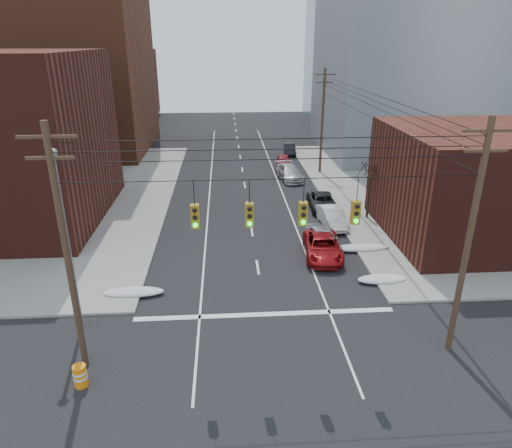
{
  "coord_description": "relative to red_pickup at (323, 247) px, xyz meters",
  "views": [
    {
      "loc": [
        -1.94,
        -14.31,
        13.74
      ],
      "look_at": [
        -0.1,
        12.08,
        3.0
      ],
      "focal_mm": 32.0,
      "sensor_mm": 36.0,
      "label": 1
    }
  ],
  "objects": [
    {
      "name": "snow_ne",
      "position": [
        2.89,
        -3.78,
        -0.51
      ],
      "size": [
        3.0,
        1.08,
        0.42
      ],
      "primitive_type": "ellipsoid",
      "color": "silver",
      "rests_on": "ground"
    },
    {
      "name": "parked_car_c",
      "position": [
        1.89,
        9.2,
        -0.05
      ],
      "size": [
        2.31,
        4.84,
        1.33
      ],
      "primitive_type": "imported",
      "rotation": [
        0.0,
        0.0,
        -0.02
      ],
      "color": "black",
      "rests_on": "ground"
    },
    {
      "name": "parked_car_d",
      "position": [
        0.29,
        18.41,
        0.03
      ],
      "size": [
        2.79,
        5.41,
        1.5
      ],
      "primitive_type": "imported",
      "rotation": [
        0.0,
        0.0,
        0.14
      ],
      "color": "#B5B5BA",
      "rests_on": "ground"
    },
    {
      "name": "traffic_signals",
      "position": [
        -4.42,
        -10.31,
        6.45
      ],
      "size": [
        17.0,
        0.42,
        2.02
      ],
      "color": "black",
      "rests_on": "ground"
    },
    {
      "name": "parked_car_a",
      "position": [
        0.29,
        1.27,
        0.03
      ],
      "size": [
        2.29,
        4.56,
        1.49
      ],
      "primitive_type": "imported",
      "rotation": [
        0.0,
        0.0,
        0.12
      ],
      "color": "#B6B5BA",
      "rests_on": "ground"
    },
    {
      "name": "ground",
      "position": [
        -4.51,
        -13.28,
        -0.72
      ],
      "size": [
        160.0,
        160.0,
        0.0
      ],
      "primitive_type": "plane",
      "color": "black",
      "rests_on": "ground"
    },
    {
      "name": "red_pickup",
      "position": [
        0.0,
        0.0,
        0.0
      ],
      "size": [
        2.82,
        5.35,
        1.44
      ],
      "primitive_type": "imported",
      "rotation": [
        0.0,
        0.0,
        -0.09
      ],
      "color": "maroon",
      "rests_on": "ground"
    },
    {
      "name": "lot_car_b",
      "position": [
        -19.72,
        12.16,
        0.06
      ],
      "size": [
        4.98,
        3.61,
        1.26
      ],
      "primitive_type": "imported",
      "rotation": [
        0.0,
        0.0,
        1.95
      ],
      "color": "#BCBCC2",
      "rests_on": "sidewalk_nw"
    },
    {
      "name": "building_office",
      "position": [
        17.49,
        30.72,
        11.78
      ],
      "size": [
        22.0,
        20.0,
        25.0
      ],
      "primitive_type": "cube",
      "color": "gray",
      "rests_on": "ground"
    },
    {
      "name": "utility_pole_left",
      "position": [
        -13.01,
        -10.28,
        5.07
      ],
      "size": [
        2.2,
        0.28,
        11.0
      ],
      "color": "#473323",
      "rests_on": "ground"
    },
    {
      "name": "snow_east_far",
      "position": [
        2.89,
        0.72,
        -0.51
      ],
      "size": [
        4.0,
        1.08,
        0.42
      ],
      "primitive_type": "ellipsoid",
      "color": "silver",
      "rests_on": "ground"
    },
    {
      "name": "lot_car_a",
      "position": [
        -19.59,
        11.83,
        0.21
      ],
      "size": [
        4.84,
        1.97,
        1.56
      ],
      "primitive_type": "imported",
      "rotation": [
        0.0,
        0.0,
        1.64
      ],
      "color": "white",
      "rests_on": "sidewalk_nw"
    },
    {
      "name": "parked_car_e",
      "position": [
        0.29,
        23.49,
        -0.03
      ],
      "size": [
        2.0,
        4.18,
        1.38
      ],
      "primitive_type": "imported",
      "rotation": [
        0.0,
        0.0,
        -0.1
      ],
      "color": "maroon",
      "rests_on": "ground"
    },
    {
      "name": "street_light",
      "position": [
        -14.01,
        -7.28,
        4.82
      ],
      "size": [
        0.44,
        0.44,
        9.32
      ],
      "color": "gray",
      "rests_on": "ground"
    },
    {
      "name": "utility_pole_far",
      "position": [
        3.99,
        20.72,
        5.07
      ],
      "size": [
        2.2,
        0.28,
        11.0
      ],
      "color": "#473323",
      "rests_on": "ground"
    },
    {
      "name": "bare_tree",
      "position": [
        5.07,
        6.72,
        1.6
      ],
      "size": [
        2.09,
        2.2,
        4.93
      ],
      "color": "black",
      "rests_on": "ground"
    },
    {
      "name": "snow_nw",
      "position": [
        -11.91,
        -4.28,
        -0.51
      ],
      "size": [
        3.5,
        1.08,
        0.42
      ],
      "primitive_type": "ellipsoid",
      "color": "silver",
      "rests_on": "ground"
    },
    {
      "name": "lot_car_d",
      "position": [
        -22.13,
        16.28,
        0.04
      ],
      "size": [
        3.75,
        1.96,
        1.22
      ],
      "primitive_type": "imported",
      "rotation": [
        0.0,
        0.0,
        1.42
      ],
      "color": "#A5A4A9",
      "rests_on": "sidewalk_nw"
    },
    {
      "name": "building_brick_far",
      "position": [
        -30.51,
        60.72,
        5.28
      ],
      "size": [
        22.0,
        18.0,
        12.0
      ],
      "primitive_type": "cube",
      "color": "#471B15",
      "rests_on": "ground"
    },
    {
      "name": "building_brick_tall",
      "position": [
        -28.51,
        34.72,
        14.28
      ],
      "size": [
        24.0,
        20.0,
        30.0
      ],
      "primitive_type": "cube",
      "color": "brown",
      "rests_on": "ground"
    },
    {
      "name": "parked_car_f",
      "position": [
        1.89,
        29.75,
        -0.05
      ],
      "size": [
        1.82,
        4.19,
        1.34
      ],
      "primitive_type": "imported",
      "rotation": [
        0.0,
        0.0,
        -0.1
      ],
      "color": "black",
      "rests_on": "ground"
    },
    {
      "name": "utility_pole_right",
      "position": [
        3.99,
        -10.28,
        5.07
      ],
      "size": [
        2.2,
        0.28,
        11.0
      ],
      "color": "#473323",
      "rests_on": "ground"
    },
    {
      "name": "lot_car_c",
      "position": [
        -23.74,
        8.48,
        0.21
      ],
      "size": [
        5.81,
        3.92,
        1.56
      ],
      "primitive_type": "imported",
      "rotation": [
        0.0,
        0.0,
        1.22
      ],
      "color": "black",
      "rests_on": "sidewalk_nw"
    },
    {
      "name": "construction_barrel",
      "position": [
        -12.81,
        -11.65,
        -0.2
      ],
      "size": [
        0.64,
        0.64,
        1.01
      ],
      "rotation": [
        0.0,
        0.0,
        0.12
      ],
      "color": "orange",
      "rests_on": "ground"
    },
    {
      "name": "building_glass",
      "position": [
        19.49,
        56.72,
        10.28
      ],
      "size": [
        20.0,
        18.0,
        22.0
      ],
      "primitive_type": "cube",
      "color": "gray",
      "rests_on": "ground"
    },
    {
      "name": "parked_car_b",
      "position": [
        1.87,
        5.42,
        0.01
      ],
      "size": [
        1.89,
        4.52,
        1.45
      ],
      "primitive_type": "imported",
      "rotation": [
        0.0,
        0.0,
        0.08
      ],
      "color": "silver",
      "rests_on": "ground"
    },
    {
      "name": "building_storefront",
      "position": [
        13.49,
        2.72,
        3.28
      ],
      "size": [
        16.0,
        12.0,
        8.0
      ],
      "primitive_type": "cube",
      "color": "#471B15",
      "rests_on": "ground"
    }
  ]
}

